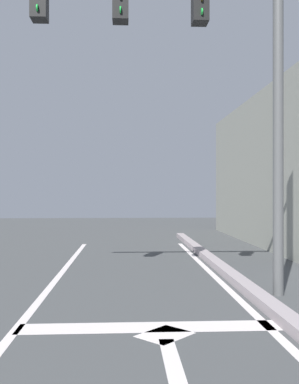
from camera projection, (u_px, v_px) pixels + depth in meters
The scene contains 4 objects.
stop_bar at pixel (150, 327), 5.15m from camera, with size 3.07×0.40×0.01m, color silver.
lane_arrow_stem at pixel (173, 364), 4.03m from camera, with size 0.16×1.40×0.01m, color silver.
lane_arrow_head at pixel (165, 335), 4.88m from camera, with size 0.56×0.44×0.01m, color silver.
traffic_signal_mast at pixel (184, 46), 6.69m from camera, with size 4.91×0.34×5.19m.
Camera 1 is at (1.17, 2.46, 1.57)m, focal length 41.35 mm.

